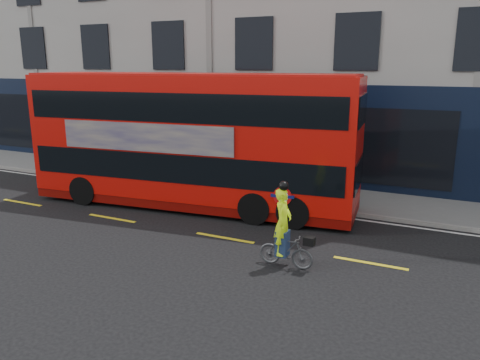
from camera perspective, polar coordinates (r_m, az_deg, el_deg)
The scene contains 8 objects.
ground at distance 14.31m, azimuth -19.23°, elevation -6.17°, with size 120.00×120.00×0.00m, color black.
pavement at distance 19.21m, azimuth -5.67°, elevation -0.19°, with size 60.00×3.00×0.12m, color gray.
kerb at distance 17.99m, azimuth -8.13°, elevation -1.23°, with size 60.00×0.12×0.13m, color gray.
building_terrace at distance 24.53m, azimuth 2.16°, elevation 20.40°, with size 50.00×10.07×15.00m.
road_edge_line at distance 17.76m, azimuth -8.65°, elevation -1.64°, with size 58.00×0.10×0.01m, color silver.
lane_dashes at distance 15.34m, azimuth -15.33°, elevation -4.51°, with size 58.00×0.12×0.01m, color yellow, non-canonical shape.
bus at distance 15.68m, azimuth -5.86°, elevation 4.89°, with size 11.22×3.63×4.45m.
cyclist at distance 11.21m, azimuth 5.46°, elevation -6.94°, with size 1.37×0.59×2.11m.
Camera 1 is at (9.67, -9.43, 4.73)m, focal length 35.00 mm.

